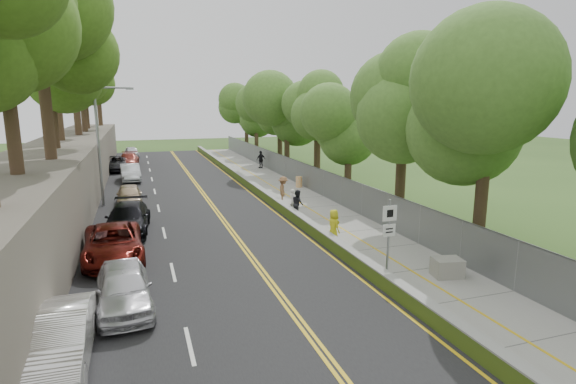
{
  "coord_description": "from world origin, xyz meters",
  "views": [
    {
      "loc": [
        -8.27,
        -18.09,
        6.92
      ],
      "look_at": [
        0.5,
        8.0,
        1.4
      ],
      "focal_mm": 28.0,
      "sensor_mm": 36.0,
      "label": 1
    }
  ],
  "objects_px": {
    "car_0": "(124,288)",
    "painter_0": "(334,226)",
    "person_far": "(261,160)",
    "signpost": "(389,229)",
    "streetlight": "(102,137)",
    "car_2": "(113,243)",
    "construction_barrel": "(299,182)",
    "concrete_block": "(447,267)",
    "car_1": "(56,341)"
  },
  "relations": [
    {
      "from": "car_0",
      "to": "painter_0",
      "type": "relative_size",
      "value": 2.64
    },
    {
      "from": "person_far",
      "to": "signpost",
      "type": "bearing_deg",
      "value": 67.08
    },
    {
      "from": "streetlight",
      "to": "painter_0",
      "type": "relative_size",
      "value": 4.81
    },
    {
      "from": "car_2",
      "to": "construction_barrel",
      "type": "bearing_deg",
      "value": 42.2
    },
    {
      "from": "concrete_block",
      "to": "person_far",
      "type": "relative_size",
      "value": 0.62
    },
    {
      "from": "streetlight",
      "to": "person_far",
      "type": "height_order",
      "value": "streetlight"
    },
    {
      "from": "streetlight",
      "to": "car_1",
      "type": "relative_size",
      "value": 1.72
    },
    {
      "from": "streetlight",
      "to": "car_0",
      "type": "bearing_deg",
      "value": -85.05
    },
    {
      "from": "car_2",
      "to": "person_far",
      "type": "distance_m",
      "value": 28.59
    },
    {
      "from": "car_0",
      "to": "person_far",
      "type": "height_order",
      "value": "person_far"
    },
    {
      "from": "signpost",
      "to": "person_far",
      "type": "bearing_deg",
      "value": 84.4
    },
    {
      "from": "car_2",
      "to": "painter_0",
      "type": "height_order",
      "value": "painter_0"
    },
    {
      "from": "streetlight",
      "to": "car_0",
      "type": "height_order",
      "value": "streetlight"
    },
    {
      "from": "painter_0",
      "to": "person_far",
      "type": "distance_m",
      "value": 26.15
    },
    {
      "from": "painter_0",
      "to": "car_2",
      "type": "bearing_deg",
      "value": 78.65
    },
    {
      "from": "car_0",
      "to": "person_far",
      "type": "relative_size",
      "value": 2.4
    },
    {
      "from": "streetlight",
      "to": "car_0",
      "type": "relative_size",
      "value": 1.83
    },
    {
      "from": "concrete_block",
      "to": "painter_0",
      "type": "relative_size",
      "value": 0.68
    },
    {
      "from": "signpost",
      "to": "concrete_block",
      "type": "xyz_separation_m",
      "value": [
        2.15,
        -0.98,
        -1.54
      ]
    },
    {
      "from": "concrete_block",
      "to": "person_far",
      "type": "distance_m",
      "value": 31.57
    },
    {
      "from": "construction_barrel",
      "to": "car_2",
      "type": "height_order",
      "value": "car_2"
    },
    {
      "from": "streetlight",
      "to": "concrete_block",
      "type": "relative_size",
      "value": 7.12
    },
    {
      "from": "signpost",
      "to": "concrete_block",
      "type": "height_order",
      "value": "signpost"
    },
    {
      "from": "car_2",
      "to": "car_1",
      "type": "bearing_deg",
      "value": -99.64
    },
    {
      "from": "streetlight",
      "to": "person_far",
      "type": "xyz_separation_m",
      "value": [
        14.51,
        13.55,
        -3.68
      ]
    },
    {
      "from": "car_2",
      "to": "painter_0",
      "type": "relative_size",
      "value": 3.24
    },
    {
      "from": "car_2",
      "to": "person_far",
      "type": "xyz_separation_m",
      "value": [
        13.6,
        25.15,
        0.18
      ]
    },
    {
      "from": "concrete_block",
      "to": "car_0",
      "type": "bearing_deg",
      "value": 174.83
    },
    {
      "from": "car_0",
      "to": "painter_0",
      "type": "xyz_separation_m",
      "value": [
        9.75,
        4.51,
        0.09
      ]
    },
    {
      "from": "streetlight",
      "to": "person_far",
      "type": "relative_size",
      "value": 4.38
    },
    {
      "from": "person_far",
      "to": "concrete_block",
      "type": "bearing_deg",
      "value": 71.14
    },
    {
      "from": "streetlight",
      "to": "signpost",
      "type": "distance_m",
      "value": 20.72
    },
    {
      "from": "concrete_block",
      "to": "car_1",
      "type": "relative_size",
      "value": 0.24
    },
    {
      "from": "streetlight",
      "to": "concrete_block",
      "type": "distance_m",
      "value": 22.99
    },
    {
      "from": "construction_barrel",
      "to": "concrete_block",
      "type": "height_order",
      "value": "construction_barrel"
    },
    {
      "from": "signpost",
      "to": "person_far",
      "type": "height_order",
      "value": "signpost"
    },
    {
      "from": "car_1",
      "to": "car_0",
      "type": "bearing_deg",
      "value": 62.72
    },
    {
      "from": "car_0",
      "to": "person_far",
      "type": "xyz_separation_m",
      "value": [
        13.05,
        30.45,
        0.18
      ]
    },
    {
      "from": "painter_0",
      "to": "person_far",
      "type": "bearing_deg",
      "value": -14.19
    },
    {
      "from": "car_2",
      "to": "person_far",
      "type": "relative_size",
      "value": 2.95
    },
    {
      "from": "person_far",
      "to": "construction_barrel",
      "type": "bearing_deg",
      "value": 73.15
    },
    {
      "from": "streetlight",
      "to": "car_1",
      "type": "height_order",
      "value": "streetlight"
    },
    {
      "from": "car_2",
      "to": "person_far",
      "type": "height_order",
      "value": "person_far"
    },
    {
      "from": "car_0",
      "to": "streetlight",
      "type": "bearing_deg",
      "value": 91.53
    },
    {
      "from": "car_0",
      "to": "car_1",
      "type": "height_order",
      "value": "car_1"
    },
    {
      "from": "person_far",
      "to": "car_2",
      "type": "bearing_deg",
      "value": 44.27
    },
    {
      "from": "signpost",
      "to": "streetlight",
      "type": "bearing_deg",
      "value": 124.08
    },
    {
      "from": "concrete_block",
      "to": "car_2",
      "type": "xyz_separation_m",
      "value": [
        -12.75,
        6.41,
        0.36
      ]
    },
    {
      "from": "streetlight",
      "to": "construction_barrel",
      "type": "height_order",
      "value": "streetlight"
    },
    {
      "from": "car_0",
      "to": "car_2",
      "type": "distance_m",
      "value": 5.33
    }
  ]
}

